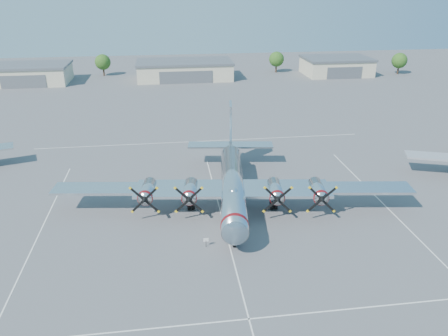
{
  "coord_description": "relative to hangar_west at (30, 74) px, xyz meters",
  "views": [
    {
      "loc": [
        -6.31,
        -51.64,
        27.62
      ],
      "look_at": [
        1.41,
        4.53,
        3.2
      ],
      "focal_mm": 35.0,
      "sensor_mm": 36.0,
      "label": 1
    }
  ],
  "objects": [
    {
      "name": "main_bomber_b29",
      "position": [
        46.92,
        -81.75,
        -2.71
      ],
      "size": [
        49.55,
        37.08,
        10.14
      ],
      "primitive_type": null,
      "rotation": [
        0.0,
        0.0,
        -0.13
      ],
      "color": "silver",
      "rests_on": "ground"
    },
    {
      "name": "tree_east",
      "position": [
        75.0,
        6.04,
        1.51
      ],
      "size": [
        4.8,
        4.8,
        6.64
      ],
      "color": "#382619",
      "rests_on": "ground"
    },
    {
      "name": "parking_lines",
      "position": [
        45.0,
        -83.71,
        -2.71
      ],
      "size": [
        60.0,
        50.08,
        0.01
      ],
      "color": "silver",
      "rests_on": "ground"
    },
    {
      "name": "info_placard",
      "position": [
        42.36,
        -92.04,
        -1.94
      ],
      "size": [
        0.58,
        0.06,
        1.1
      ],
      "rotation": [
        0.0,
        0.0,
        0.03
      ],
      "color": "black",
      "rests_on": "ground"
    },
    {
      "name": "hangar_west",
      "position": [
        0.0,
        0.0,
        0.0
      ],
      "size": [
        22.6,
        14.6,
        5.4
      ],
      "color": "beige",
      "rests_on": "ground"
    },
    {
      "name": "hangar_center",
      "position": [
        45.0,
        -0.0,
        -0.0
      ],
      "size": [
        28.6,
        14.6,
        5.4
      ],
      "color": "beige",
      "rests_on": "ground"
    },
    {
      "name": "hangar_east",
      "position": [
        93.0,
        0.0,
        0.0
      ],
      "size": [
        20.6,
        14.6,
        5.4
      ],
      "color": "beige",
      "rests_on": "ground"
    },
    {
      "name": "tree_far_east",
      "position": [
        113.0,
        -1.96,
        1.51
      ],
      "size": [
        4.8,
        4.8,
        6.64
      ],
      "color": "#382619",
      "rests_on": "ground"
    },
    {
      "name": "ground",
      "position": [
        45.0,
        -81.96,
        -2.71
      ],
      "size": [
        260.0,
        260.0,
        0.0
      ],
      "primitive_type": "plane",
      "color": "#545456",
      "rests_on": "ground"
    },
    {
      "name": "tree_west",
      "position": [
        20.0,
        8.04,
        1.51
      ],
      "size": [
        4.8,
        4.8,
        6.64
      ],
      "color": "#382619",
      "rests_on": "ground"
    }
  ]
}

